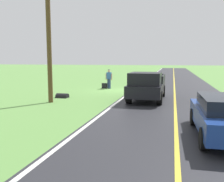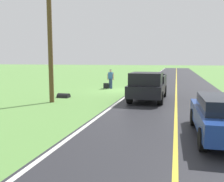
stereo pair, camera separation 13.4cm
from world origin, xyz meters
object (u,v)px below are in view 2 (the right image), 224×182
at_px(suitcase_carried, 106,86).
at_px(pickup_truck_passing, 148,85).
at_px(hitchhiker_walking, 111,78).
at_px(utility_pole_roadside, 50,31).

relative_size(suitcase_carried, pickup_truck_passing, 0.09).
bearing_deg(pickup_truck_passing, hitchhiker_walking, -55.39).
distance_m(hitchhiker_walking, utility_pole_roadside, 8.79).
bearing_deg(pickup_truck_passing, utility_pole_roadside, 21.19).
bearing_deg(suitcase_carried, hitchhiker_walking, 100.86).
xyz_separation_m(hitchhiker_walking, pickup_truck_passing, (-4.00, 5.79, -0.01)).
xyz_separation_m(hitchhiker_walking, suitcase_carried, (0.43, 0.05, -0.74)).
height_order(hitchhiker_walking, pickup_truck_passing, pickup_truck_passing).
xyz_separation_m(suitcase_carried, pickup_truck_passing, (-4.42, 5.75, 0.73)).
relative_size(pickup_truck_passing, utility_pole_roadside, 0.63).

